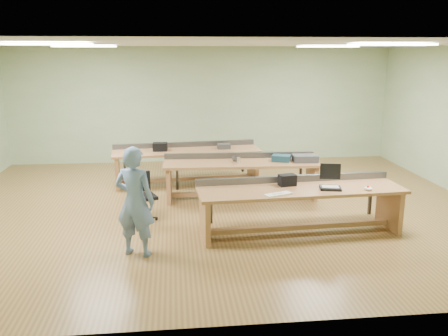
{
  "coord_description": "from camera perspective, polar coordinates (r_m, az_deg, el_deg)",
  "views": [
    {
      "loc": [
        -0.78,
        -8.51,
        2.87
      ],
      "look_at": [
        0.07,
        -0.6,
        0.91
      ],
      "focal_mm": 38.0,
      "sensor_mm": 36.0,
      "label": 1
    }
  ],
  "objects": [
    {
      "name": "laptop_screen",
      "position": [
        7.75,
        12.66,
        -0.4
      ],
      "size": [
        0.32,
        0.08,
        0.26
      ],
      "primitive_type": "cube",
      "rotation": [
        0.0,
        0.0,
        -0.21
      ],
      "color": "black",
      "rests_on": "laptop_base"
    },
    {
      "name": "drinks_can",
      "position": [
        9.22,
        1.76,
        0.92
      ],
      "size": [
        0.07,
        0.07,
        0.12
      ],
      "primitive_type": "cylinder",
      "rotation": [
        0.0,
        0.0,
        0.13
      ],
      "color": "silver",
      "rests_on": "workbench_mid"
    },
    {
      "name": "workbench_mid",
      "position": [
        9.43,
        2.07,
        -0.33
      ],
      "size": [
        3.09,
        0.93,
        0.86
      ],
      "rotation": [
        0.0,
        0.0,
        -0.04
      ],
      "color": "#B1784A",
      "rests_on": "floor"
    },
    {
      "name": "task_chair",
      "position": [
        8.37,
        -9.7,
        -4.19
      ],
      "size": [
        0.59,
        0.59,
        0.83
      ],
      "rotation": [
        0.0,
        0.0,
        0.39
      ],
      "color": "black",
      "rests_on": "floor"
    },
    {
      "name": "mug",
      "position": [
        9.39,
        1.36,
        1.11
      ],
      "size": [
        0.13,
        0.13,
        0.1
      ],
      "primitive_type": "imported",
      "rotation": [
        0.0,
        0.0,
        0.05
      ],
      "color": "#323234",
      "rests_on": "workbench_mid"
    },
    {
      "name": "trackball_mouse",
      "position": [
        7.78,
        16.96,
        -2.36
      ],
      "size": [
        0.12,
        0.14,
        0.06
      ],
      "primitive_type": "ellipsoid",
      "rotation": [
        0.0,
        0.0,
        -0.02
      ],
      "color": "white",
      "rests_on": "workbench_front"
    },
    {
      "name": "workbench_back",
      "position": [
        10.58,
        -4.51,
        1.21
      ],
      "size": [
        3.3,
        1.14,
        0.86
      ],
      "rotation": [
        0.0,
        0.0,
        0.09
      ],
      "color": "#B1784A",
      "rests_on": "floor"
    },
    {
      "name": "floor",
      "position": [
        9.01,
        -0.88,
        -4.72
      ],
      "size": [
        10.0,
        10.0,
        0.0
      ],
      "primitive_type": "plane",
      "color": "olive",
      "rests_on": "ground"
    },
    {
      "name": "keyboard",
      "position": [
        7.24,
        6.54,
        -3.16
      ],
      "size": [
        0.44,
        0.29,
        0.02
      ],
      "primitive_type": "cube",
      "rotation": [
        0.0,
        0.0,
        0.39
      ],
      "color": "silver",
      "rests_on": "workbench_front"
    },
    {
      "name": "laptop_base",
      "position": [
        7.69,
        12.68,
        -2.36
      ],
      "size": [
        0.37,
        0.33,
        0.04
      ],
      "primitive_type": "cube",
      "rotation": [
        0.0,
        0.0,
        -0.21
      ],
      "color": "black",
      "rests_on": "workbench_front"
    },
    {
      "name": "camera_bag",
      "position": [
        7.75,
        7.62,
        -1.45
      ],
      "size": [
        0.3,
        0.22,
        0.18
      ],
      "primitive_type": "cube",
      "rotation": [
        0.0,
        0.0,
        0.18
      ],
      "color": "black",
      "rests_on": "workbench_front"
    },
    {
      "name": "parts_bin_grey",
      "position": [
        9.5,
        9.73,
        1.17
      ],
      "size": [
        0.5,
        0.33,
        0.13
      ],
      "primitive_type": "cube",
      "rotation": [
        0.0,
        0.0,
        -0.04
      ],
      "color": "#323234",
      "rests_on": "workbench_mid"
    },
    {
      "name": "storage_box_back",
      "position": [
        10.47,
        -7.69,
        2.54
      ],
      "size": [
        0.32,
        0.24,
        0.18
      ],
      "primitive_type": "cube",
      "rotation": [
        0.0,
        0.0,
        -0.05
      ],
      "color": "black",
      "rests_on": "workbench_back"
    },
    {
      "name": "tray_back",
      "position": [
        10.62,
        -0.03,
        2.64
      ],
      "size": [
        0.29,
        0.22,
        0.11
      ],
      "primitive_type": "cube",
      "rotation": [
        0.0,
        0.0,
        0.05
      ],
      "color": "#323234",
      "rests_on": "workbench_back"
    },
    {
      "name": "wall_front",
      "position": [
        4.77,
        3.5,
        -2.84
      ],
      "size": [
        10.0,
        0.04,
        3.0
      ],
      "primitive_type": "cube",
      "color": "#9EB589",
      "rests_on": "floor"
    },
    {
      "name": "workbench_front",
      "position": [
        7.73,
        9.1,
        -3.66
      ],
      "size": [
        3.34,
        1.06,
        0.86
      ],
      "rotation": [
        0.0,
        0.0,
        0.06
      ],
      "color": "#B1784A",
      "rests_on": "floor"
    },
    {
      "name": "person",
      "position": [
        6.84,
        -10.67,
        -4.0
      ],
      "size": [
        0.68,
        0.56,
        1.6
      ],
      "primitive_type": "imported",
      "rotation": [
        0.0,
        0.0,
        2.78
      ],
      "color": "#6884AB",
      "rests_on": "floor"
    },
    {
      "name": "wall_back",
      "position": [
        12.6,
        -2.61,
        7.59
      ],
      "size": [
        10.0,
        0.04,
        3.0
      ],
      "primitive_type": "cube",
      "color": "#9EB589",
      "rests_on": "floor"
    },
    {
      "name": "ceiling",
      "position": [
        8.54,
        -0.96,
        14.72
      ],
      "size": [
        10.0,
        10.0,
        0.0
      ],
      "primitive_type": "plane",
      "color": "silver",
      "rests_on": "wall_back"
    },
    {
      "name": "fluor_panels",
      "position": [
        8.54,
        -0.96,
        14.52
      ],
      "size": [
        6.2,
        3.5,
        0.03
      ],
      "color": "white",
      "rests_on": "ceiling"
    },
    {
      "name": "parts_bin_teal",
      "position": [
        9.47,
        6.91,
        1.2
      ],
      "size": [
        0.42,
        0.37,
        0.12
      ],
      "primitive_type": "cube",
      "rotation": [
        0.0,
        0.0,
        -0.36
      ],
      "color": "#143442",
      "rests_on": "workbench_mid"
    }
  ]
}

